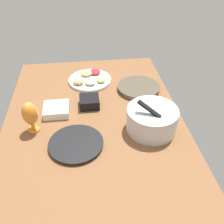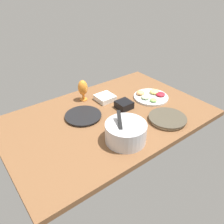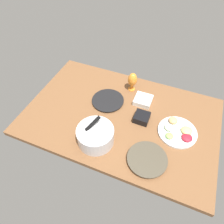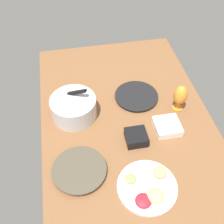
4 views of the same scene
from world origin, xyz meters
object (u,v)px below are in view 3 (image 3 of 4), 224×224
mixing_bowl (95,135)px  square_bowl_white (143,100)px  fruit_platter (178,131)px  square_bowl_black (142,117)px  dinner_plate_right (108,101)px  hurricane_glass_orange (132,80)px  dinner_plate_left (147,159)px

mixing_bowl → square_bowl_white: bearing=-111.9°
fruit_platter → square_bowl_black: square_bowl_black is taller
dinner_plate_right → square_bowl_black: size_ratio=2.37×
dinner_plate_right → hurricane_glass_orange: (-14.54, -23.20, 10.30)cm
fruit_platter → square_bowl_black: size_ratio=2.53×
dinner_plate_right → square_bowl_black: bearing=165.5°
dinner_plate_left → mixing_bowl: (40.69, -1.41, 5.68)cm
square_bowl_white → square_bowl_black: size_ratio=1.24×
dinner_plate_left → hurricane_glass_orange: hurricane_glass_orange is taller
mixing_bowl → fruit_platter: mixing_bowl is taller
dinner_plate_left → square_bowl_black: square_bowl_black is taller
dinner_plate_right → hurricane_glass_orange: hurricane_glass_orange is taller
mixing_bowl → square_bowl_black: 42.15cm
dinner_plate_right → fruit_platter: bearing=170.8°
hurricane_glass_orange → square_bowl_white: size_ratio=1.25×
dinner_plate_right → square_bowl_black: square_bowl_black is taller
dinner_plate_left → hurricane_glass_orange: size_ratio=1.54×
square_bowl_white → dinner_plate_right: bearing=21.3°
dinner_plate_left → square_bowl_black: size_ratio=2.39×
hurricane_glass_orange → square_bowl_white: (-14.68, 11.83, -8.77)cm
hurricane_glass_orange → square_bowl_black: bearing=121.4°
fruit_platter → hurricane_glass_orange: bearing=-34.1°
dinner_plate_left → square_bowl_white: size_ratio=1.93×
dinner_plate_right → square_bowl_black: (-34.09, 8.80, 2.28)cm
fruit_platter → square_bowl_black: (29.96, -1.52, 1.55)cm
dinner_plate_right → fruit_platter: 64.88cm
fruit_platter → square_bowl_white: 41.04cm
hurricane_glass_orange → square_bowl_black: size_ratio=1.55×
dinner_plate_left → dinner_plate_right: dinner_plate_left is taller
dinner_plate_left → mixing_bowl: bearing=-2.0°
dinner_plate_right → fruit_platter: fruit_platter is taller
dinner_plate_left → square_bowl_white: 57.74cm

